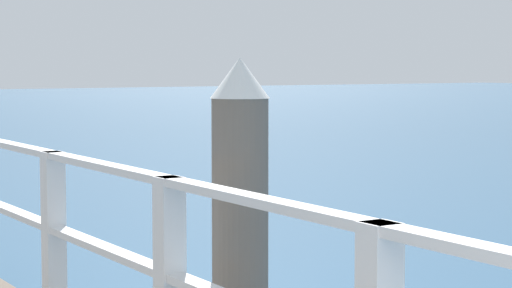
{
  "coord_description": "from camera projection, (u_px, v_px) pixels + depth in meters",
  "views": [
    {
      "loc": [
        -0.78,
        -0.15,
        2.06
      ],
      "look_at": [
        4.1,
        7.65,
        1.31
      ],
      "focal_mm": 68.13,
      "sensor_mm": 36.0,
      "label": 1
    }
  ],
  "objects": [
    {
      "name": "dock_piling_near",
      "position": [
        240.0,
        267.0,
        4.82
      ],
      "size": [
        0.29,
        0.29,
        2.1
      ],
      "color": "#6B6056",
      "rests_on": "ground_plane"
    },
    {
      "name": "channel_buoy",
      "position": [
        238.0,
        116.0,
        32.42
      ],
      "size": [
        0.7,
        0.7,
        1.4
      ],
      "color": "#E54C19",
      "rests_on": "ground_plane"
    }
  ]
}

